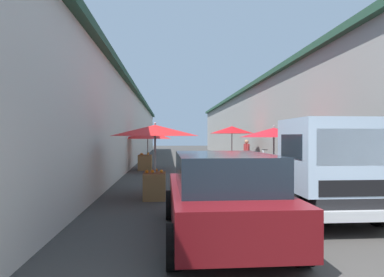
% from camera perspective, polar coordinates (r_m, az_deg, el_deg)
% --- Properties ---
extents(ground, '(90.00, 90.00, 0.00)m').
position_cam_1_polar(ground, '(16.87, 1.46, -5.55)').
color(ground, '#3D3A38').
extents(building_left_whitewash, '(49.80, 7.50, 4.50)m').
position_cam_1_polar(building_left_whitewash, '(19.72, -20.28, 1.86)').
color(building_left_whitewash, beige).
rests_on(building_left_whitewash, ground).
extents(building_right_concrete, '(49.80, 7.50, 5.01)m').
position_cam_1_polar(building_right_concrete, '(20.89, 20.64, 2.48)').
color(building_right_concrete, gray).
rests_on(building_right_concrete, ground).
extents(fruit_stall_near_right, '(2.51, 2.51, 2.39)m').
position_cam_1_polar(fruit_stall_near_right, '(19.03, 6.89, 0.78)').
color(fruit_stall_near_right, '#9E9EA3').
rests_on(fruit_stall_near_right, ground).
extents(fruit_stall_far_left, '(2.50, 2.50, 2.14)m').
position_cam_1_polar(fruit_stall_far_left, '(9.41, -6.38, -0.19)').
color(fruit_stall_far_left, '#9E9EA3').
rests_on(fruit_stall_far_left, ground).
extents(fruit_stall_mid_lane, '(2.43, 2.43, 2.15)m').
position_cam_1_polar(fruit_stall_mid_lane, '(17.19, -7.68, 0.08)').
color(fruit_stall_mid_lane, '#9E9EA3').
rests_on(fruit_stall_mid_lane, ground).
extents(fruit_stall_far_right, '(2.35, 2.35, 2.12)m').
position_cam_1_polar(fruit_stall_far_right, '(11.80, 14.07, -0.23)').
color(fruit_stall_far_right, '#9E9EA3').
rests_on(fruit_stall_far_right, ground).
extents(hatchback_car, '(3.92, 1.94, 1.45)m').
position_cam_1_polar(hatchback_car, '(5.77, 5.20, -9.63)').
color(hatchback_car, '#600F14').
rests_on(hatchback_car, ground).
extents(delivery_truck, '(4.92, 1.98, 2.08)m').
position_cam_1_polar(delivery_truck, '(7.59, 21.02, -4.95)').
color(delivery_truck, black).
rests_on(delivery_truck, ground).
extents(vendor_by_crates, '(0.63, 0.21, 1.58)m').
position_cam_1_polar(vendor_by_crates, '(16.97, 9.36, -2.46)').
color(vendor_by_crates, navy).
rests_on(vendor_by_crates, ground).
extents(parked_scooter, '(1.68, 0.49, 1.14)m').
position_cam_1_polar(parked_scooter, '(15.47, 13.02, -4.43)').
color(parked_scooter, black).
rests_on(parked_scooter, ground).
extents(plastic_stool, '(0.30, 0.30, 0.43)m').
position_cam_1_polar(plastic_stool, '(10.87, 20.26, -7.12)').
color(plastic_stool, '#194CB2').
rests_on(plastic_stool, ground).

